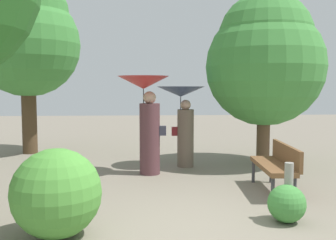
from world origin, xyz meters
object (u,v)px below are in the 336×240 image
object	(u,v)px
person_right	(183,110)
park_bench	(277,163)
tree_near_right	(265,58)
tree_mid_left	(27,35)
person_left	(147,109)
path_marker_post	(289,191)

from	to	relation	value
person_right	park_bench	size ratio (longest dim) A/B	1.20
tree_near_right	tree_mid_left	distance (m)	6.29
person_left	tree_near_right	world-z (taller)	tree_near_right
person_right	path_marker_post	world-z (taller)	person_right
person_right	person_left	bearing A→B (deg)	138.19
person_right	tree_near_right	size ratio (longest dim) A/B	0.46
person_left	tree_near_right	bearing A→B (deg)	-64.61
person_left	path_marker_post	world-z (taller)	person_left
tree_mid_left	park_bench	bearing A→B (deg)	-38.05
person_left	park_bench	distance (m)	2.86
path_marker_post	park_bench	bearing A→B (deg)	76.71
person_right	tree_mid_left	xyz separation A→B (m)	(-4.03, 2.03, 1.93)
person_right	path_marker_post	distance (m)	3.89
person_right	tree_mid_left	distance (m)	4.91
park_bench	path_marker_post	distance (m)	1.42
tree_near_right	tree_mid_left	xyz separation A→B (m)	(-5.97, 1.86, 0.74)
tree_near_right	path_marker_post	distance (m)	4.41
path_marker_post	person_right	bearing A→B (deg)	106.82
person_right	park_bench	xyz separation A→B (m)	(1.42, -2.24, -0.79)
park_bench	tree_near_right	size ratio (longest dim) A/B	0.38
tree_near_right	person_right	bearing A→B (deg)	-175.08
person_left	tree_mid_left	world-z (taller)	tree_mid_left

